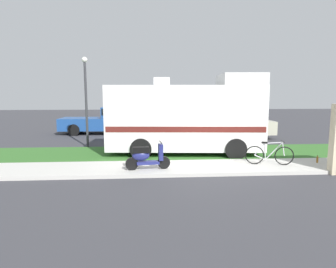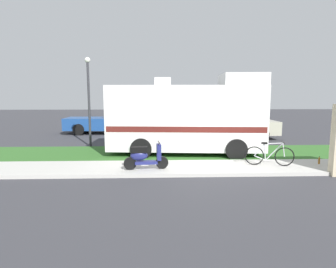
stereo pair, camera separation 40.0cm
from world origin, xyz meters
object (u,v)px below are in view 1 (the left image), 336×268
at_px(scooter, 146,156).
at_px(pickup_truck_near, 219,123).
at_px(bottle_green, 317,160).
at_px(motorhome_rv, 187,117).
at_px(pickup_truck_far, 108,119).
at_px(bicycle, 269,154).
at_px(street_lamp_post, 86,94).

distance_m(scooter, pickup_truck_near, 8.89).
relative_size(pickup_truck_near, bottle_green, 18.81).
bearing_deg(motorhome_rv, pickup_truck_far, 122.35).
bearing_deg(scooter, motorhome_rv, 59.80).
relative_size(scooter, pickup_truck_far, 0.30).
relative_size(bicycle, bottle_green, 5.95).
bearing_deg(street_lamp_post, scooter, -59.47).
height_order(scooter, pickup_truck_near, pickup_truck_near).
bearing_deg(street_lamp_post, pickup_truck_near, 18.54).
height_order(scooter, bicycle, scooter).
bearing_deg(street_lamp_post, bottle_green, -25.77).
xyz_separation_m(motorhome_rv, scooter, (-1.82, -3.13, -1.13)).
xyz_separation_m(bicycle, street_lamp_post, (-7.58, 4.78, 2.23)).
bearing_deg(street_lamp_post, pickup_truck_far, 86.22).
bearing_deg(pickup_truck_near, scooter, -120.28).
distance_m(bottle_green, street_lamp_post, 10.90).
distance_m(bicycle, bottle_green, 2.00).
distance_m(pickup_truck_near, pickup_truck_far, 7.64).
distance_m(bicycle, pickup_truck_far, 12.27).
bearing_deg(pickup_truck_far, street_lamp_post, -93.78).
bearing_deg(motorhome_rv, bicycle, -45.38).
relative_size(motorhome_rv, bottle_green, 23.88).
bearing_deg(bottle_green, pickup_truck_near, 105.91).
height_order(bicycle, pickup_truck_far, pickup_truck_far).
bearing_deg(bottle_green, pickup_truck_far, 133.44).
xyz_separation_m(pickup_truck_far, bottle_green, (9.21, -9.73, -0.74)).
relative_size(pickup_truck_near, street_lamp_post, 1.20).
height_order(motorhome_rv, scooter, motorhome_rv).
height_order(pickup_truck_far, bottle_green, pickup_truck_far).
bearing_deg(scooter, pickup_truck_near, 59.72).
bearing_deg(pickup_truck_far, scooter, -75.27).
bearing_deg(bicycle, motorhome_rv, 134.62).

